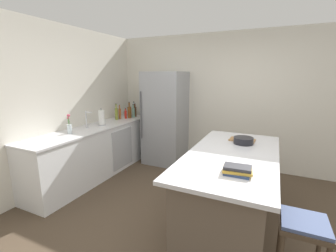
% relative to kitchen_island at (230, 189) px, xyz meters
% --- Properties ---
extents(ground_plane, '(7.20, 7.20, 0.00)m').
position_rel_kitchen_island_xyz_m(ground_plane, '(-0.36, -0.26, -0.46)').
color(ground_plane, '#4C3D2D').
extents(wall_rear, '(6.00, 0.10, 2.60)m').
position_rel_kitchen_island_xyz_m(wall_rear, '(-0.36, 1.99, 0.84)').
color(wall_rear, silver).
rests_on(wall_rear, ground_plane).
extents(wall_left, '(0.10, 6.00, 2.60)m').
position_rel_kitchen_island_xyz_m(wall_left, '(-2.81, -0.26, 0.84)').
color(wall_left, silver).
rests_on(wall_left, ground_plane).
extents(counter_run_left, '(0.63, 2.75, 0.90)m').
position_rel_kitchen_island_xyz_m(counter_run_left, '(-2.46, 0.48, -0.01)').
color(counter_run_left, white).
rests_on(counter_run_left, ground_plane).
extents(kitchen_island, '(0.98, 2.02, 0.92)m').
position_rel_kitchen_island_xyz_m(kitchen_island, '(0.00, 0.00, 0.00)').
color(kitchen_island, brown).
rests_on(kitchen_island, ground_plane).
extents(refrigerator, '(0.78, 0.74, 1.87)m').
position_rel_kitchen_island_xyz_m(refrigerator, '(-1.62, 1.59, 0.47)').
color(refrigerator, '#93969B').
rests_on(refrigerator, ground_plane).
extents(bar_stool, '(0.36, 0.36, 0.68)m').
position_rel_kitchen_island_xyz_m(bar_stool, '(0.69, -0.67, 0.09)').
color(bar_stool, '#473828').
rests_on(bar_stool, ground_plane).
extents(sink_faucet, '(0.15, 0.05, 0.30)m').
position_rel_kitchen_island_xyz_m(sink_faucet, '(-2.51, 0.32, 0.60)').
color(sink_faucet, silver).
rests_on(sink_faucet, counter_run_left).
extents(flower_vase, '(0.07, 0.07, 0.31)m').
position_rel_kitchen_island_xyz_m(flower_vase, '(-2.48, -0.08, 0.55)').
color(flower_vase, silver).
rests_on(flower_vase, counter_run_left).
extents(paper_towel_roll, '(0.14, 0.14, 0.31)m').
position_rel_kitchen_island_xyz_m(paper_towel_roll, '(-2.45, 0.63, 0.57)').
color(paper_towel_roll, gray).
rests_on(paper_towel_roll, counter_run_left).
extents(soda_bottle, '(0.08, 0.08, 0.31)m').
position_rel_kitchen_island_xyz_m(soda_bottle, '(-2.49, 1.75, 0.56)').
color(soda_bottle, silver).
rests_on(soda_bottle, counter_run_left).
extents(syrup_bottle, '(0.07, 0.07, 0.29)m').
position_rel_kitchen_island_xyz_m(syrup_bottle, '(-2.39, 1.64, 0.56)').
color(syrup_bottle, '#5B3319').
rests_on(syrup_bottle, counter_run_left).
extents(gin_bottle, '(0.06, 0.06, 0.28)m').
position_rel_kitchen_island_xyz_m(gin_bottle, '(-2.37, 1.55, 0.55)').
color(gin_bottle, '#8CB79E').
rests_on(gin_bottle, counter_run_left).
extents(whiskey_bottle, '(0.08, 0.08, 0.34)m').
position_rel_kitchen_island_xyz_m(whiskey_bottle, '(-2.41, 1.45, 0.57)').
color(whiskey_bottle, brown).
rests_on(whiskey_bottle, counter_run_left).
extents(hot_sauce_bottle, '(0.05, 0.05, 0.22)m').
position_rel_kitchen_island_xyz_m(hot_sauce_bottle, '(-2.44, 1.36, 0.53)').
color(hot_sauce_bottle, red).
rests_on(hot_sauce_bottle, counter_run_left).
extents(vinegar_bottle, '(0.05, 0.05, 0.29)m').
position_rel_kitchen_island_xyz_m(vinegar_bottle, '(-2.53, 1.28, 0.55)').
color(vinegar_bottle, '#994C23').
rests_on(vinegar_bottle, counter_run_left).
extents(olive_oil_bottle, '(0.06, 0.06, 0.33)m').
position_rel_kitchen_island_xyz_m(olive_oil_bottle, '(-2.54, 1.18, 0.57)').
color(olive_oil_bottle, olive).
rests_on(olive_oil_bottle, counter_run_left).
extents(cookbook_stack, '(0.28, 0.21, 0.08)m').
position_rel_kitchen_island_xyz_m(cookbook_stack, '(0.14, -0.56, 0.49)').
color(cookbook_stack, '#334770').
rests_on(cookbook_stack, kitchen_island).
extents(mixing_bowl, '(0.25, 0.25, 0.09)m').
position_rel_kitchen_island_xyz_m(mixing_bowl, '(0.06, 0.45, 0.50)').
color(mixing_bowl, black).
rests_on(mixing_bowl, kitchen_island).
extents(cutting_board, '(0.34, 0.22, 0.02)m').
position_rel_kitchen_island_xyz_m(cutting_board, '(0.03, 0.60, 0.46)').
color(cutting_board, '#9E7042').
rests_on(cutting_board, kitchen_island).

